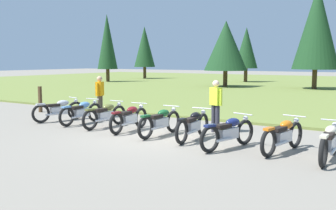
{
  "coord_description": "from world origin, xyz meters",
  "views": [
    {
      "loc": [
        6.28,
        -9.52,
        2.3
      ],
      "look_at": [
        0.0,
        0.6,
        0.9
      ],
      "focal_mm": 40.89,
      "sensor_mm": 36.0,
      "label": 1
    }
  ],
  "objects": [
    {
      "name": "rider_with_back_turned",
      "position": [
        1.2,
        1.54,
        0.95
      ],
      "size": [
        0.52,
        0.34,
        1.67
      ],
      "color": "#2D2D38",
      "rests_on": "ground"
    },
    {
      "name": "grass_moorland",
      "position": [
        0.0,
        25.53,
        0.05
      ],
      "size": [
        80.0,
        44.0,
        0.1
      ],
      "primitive_type": "cube",
      "color": "olive",
      "rests_on": "ground"
    },
    {
      "name": "trail_marker_post",
      "position": [
        -7.44,
        1.82,
        0.57
      ],
      "size": [
        0.12,
        0.12,
        1.15
      ],
      "primitive_type": "cube",
      "color": "#47331E",
      "rests_on": "ground"
    },
    {
      "name": "motorcycle_cream",
      "position": [
        4.89,
        -0.26,
        0.44
      ],
      "size": [
        0.62,
        2.1,
        0.88
      ],
      "color": "black",
      "rests_on": "ground"
    },
    {
      "name": "motorcycle_maroon",
      "position": [
        -1.27,
        0.26,
        0.44
      ],
      "size": [
        0.62,
        2.1,
        0.88
      ],
      "color": "black",
      "rests_on": "ground"
    },
    {
      "name": "motorcycle_olive",
      "position": [
        -2.41,
        0.4,
        0.44
      ],
      "size": [
        0.62,
        2.1,
        0.88
      ],
      "color": "black",
      "rests_on": "ground"
    },
    {
      "name": "motorcycle_black",
      "position": [
        1.15,
        0.13,
        0.44
      ],
      "size": [
        0.62,
        2.1,
        0.88
      ],
      "color": "black",
      "rests_on": "ground"
    },
    {
      "name": "motorcycle_orange",
      "position": [
        3.77,
        -0.03,
        0.44
      ],
      "size": [
        0.7,
        2.07,
        0.88
      ],
      "color": "black",
      "rests_on": "ground"
    },
    {
      "name": "motorcycle_british_green",
      "position": [
        0.01,
        0.14,
        0.44
      ],
      "size": [
        0.62,
        2.1,
        0.88
      ],
      "color": "black",
      "rests_on": "ground"
    },
    {
      "name": "motorcycle_sky_blue",
      "position": [
        -3.63,
        0.49,
        0.44
      ],
      "size": [
        0.62,
        2.1,
        0.88
      ],
      "color": "black",
      "rests_on": "ground"
    },
    {
      "name": "rider_checking_bike",
      "position": [
        -4.11,
        2.03,
        0.95
      ],
      "size": [
        0.32,
        0.53,
        1.67
      ],
      "color": "#4C4233",
      "rests_on": "ground"
    },
    {
      "name": "ground_plane",
      "position": [
        0.0,
        0.0,
        0.0
      ],
      "size": [
        140.0,
        140.0,
        0.0
      ],
      "primitive_type": "plane",
      "color": "gray"
    },
    {
      "name": "motorcycle_navy",
      "position": [
        2.45,
        -0.36,
        0.44
      ],
      "size": [
        0.83,
        2.04,
        0.88
      ],
      "color": "black",
      "rests_on": "ground"
    },
    {
      "name": "motorcycle_silver",
      "position": [
        -4.8,
        0.5,
        0.44
      ],
      "size": [
        0.84,
        2.03,
        0.88
      ],
      "color": "black",
      "rests_on": "ground"
    }
  ]
}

